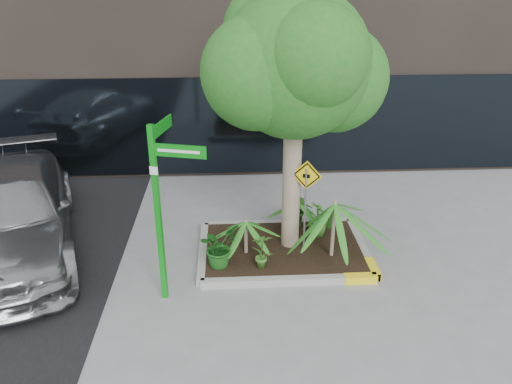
{
  "coord_description": "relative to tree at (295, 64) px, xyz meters",
  "views": [
    {
      "loc": [
        -0.83,
        -8.29,
        5.24
      ],
      "look_at": [
        -0.35,
        0.2,
        1.4
      ],
      "focal_mm": 35.0,
      "sensor_mm": 36.0,
      "label": 1
    }
  ],
  "objects": [
    {
      "name": "palm_back",
      "position": [
        0.27,
        0.7,
        -2.99
      ],
      "size": [
        0.7,
        0.7,
        0.78
      ],
      "color": "gray",
      "rests_on": "ground"
    },
    {
      "name": "shrub_b",
      "position": [
        0.62,
        0.3,
        -3.21
      ],
      "size": [
        0.44,
        0.44,
        0.72
      ],
      "primitive_type": "imported",
      "rotation": [
        0.0,
        0.0,
        1.68
      ],
      "color": "#327222",
      "rests_on": "planter"
    },
    {
      "name": "planter",
      "position": [
        -0.11,
        -0.17,
        -3.62
      ],
      "size": [
        3.35,
        2.36,
        0.15
      ],
      "color": "#9E9E99",
      "rests_on": "ground"
    },
    {
      "name": "ground",
      "position": [
        -0.34,
        -0.44,
        -3.72
      ],
      "size": [
        80.0,
        80.0,
        0.0
      ],
      "primitive_type": "plane",
      "color": "gray",
      "rests_on": "ground"
    },
    {
      "name": "street_sign_post",
      "position": [
        -2.27,
        -1.44,
        -1.8
      ],
      "size": [
        0.9,
        1.06,
        3.11
      ],
      "rotation": [
        0.0,
        0.0,
        -0.26
      ],
      "color": "#0D9817",
      "rests_on": "ground"
    },
    {
      "name": "cattle_sign",
      "position": [
        0.25,
        -0.25,
        -2.31
      ],
      "size": [
        0.54,
        0.21,
        1.87
      ],
      "rotation": [
        0.0,
        0.0,
        -0.35
      ],
      "color": "slate",
      "rests_on": "ground"
    },
    {
      "name": "shrub_c",
      "position": [
        -0.62,
        -0.85,
        -3.21
      ],
      "size": [
        0.43,
        0.43,
        0.72
      ],
      "primitive_type": "imported",
      "rotation": [
        0.0,
        0.0,
        3.28
      ],
      "color": "#386F22",
      "rests_on": "planter"
    },
    {
      "name": "palm_front",
      "position": [
        0.76,
        -0.52,
        -2.46
      ],
      "size": [
        1.33,
        1.33,
        1.48
      ],
      "color": "gray",
      "rests_on": "ground"
    },
    {
      "name": "tree",
      "position": [
        0.0,
        0.0,
        0.0
      ],
      "size": [
        3.4,
        3.01,
        5.09
      ],
      "color": "gray",
      "rests_on": "ground"
    },
    {
      "name": "palm_left",
      "position": [
        -0.89,
        -0.31,
        -2.9
      ],
      "size": [
        0.81,
        0.81,
        0.9
      ],
      "color": "gray",
      "rests_on": "ground"
    },
    {
      "name": "parked_car",
      "position": [
        -5.5,
        0.31,
        -2.91
      ],
      "size": [
        3.82,
        6.01,
        1.62
      ],
      "primitive_type": "imported",
      "rotation": [
        0.0,
        0.0,
        0.3
      ],
      "color": "#9D9DA1",
      "rests_on": "ground"
    },
    {
      "name": "shrub_a",
      "position": [
        -1.41,
        -0.73,
        -3.18
      ],
      "size": [
        0.99,
        0.99,
        0.79
      ],
      "primitive_type": "imported",
      "rotation": [
        0.0,
        0.0,
        0.96
      ],
      "color": "#195217",
      "rests_on": "planter"
    },
    {
      "name": "shrub_d",
      "position": [
        0.25,
        0.71,
        -3.19
      ],
      "size": [
        0.59,
        0.59,
        0.77
      ],
      "primitive_type": "imported",
      "rotation": [
        0.0,
        0.0,
        5.33
      ],
      "color": "#275619",
      "rests_on": "planter"
    }
  ]
}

